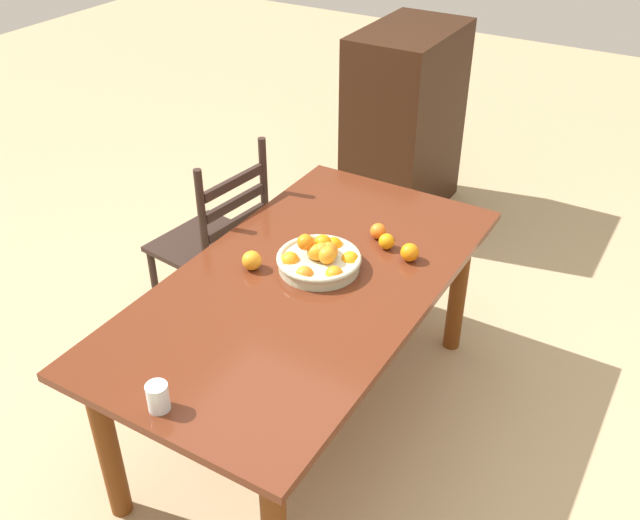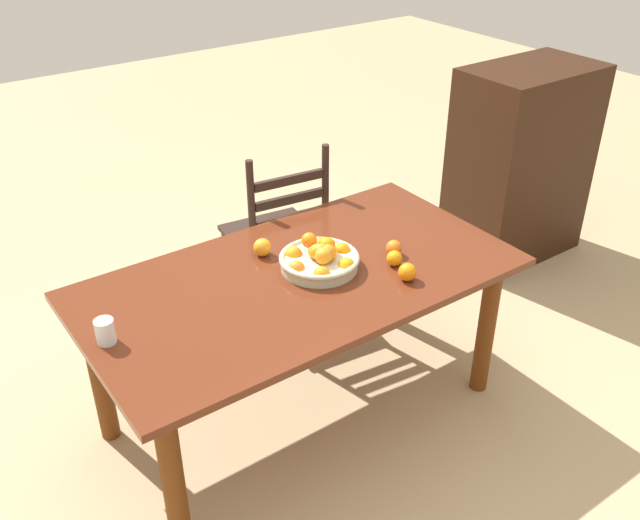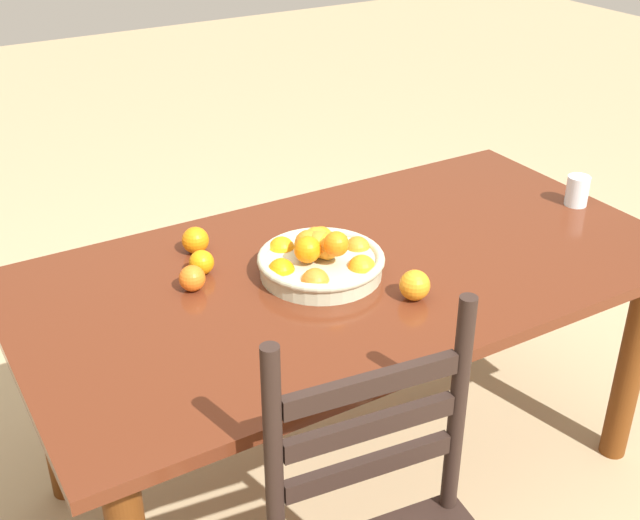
{
  "view_description": "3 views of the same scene",
  "coord_description": "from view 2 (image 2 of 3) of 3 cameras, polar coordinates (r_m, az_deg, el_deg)",
  "views": [
    {
      "loc": [
        -1.88,
        -1.18,
        2.29
      ],
      "look_at": [
        0.1,
        -0.0,
        0.77
      ],
      "focal_mm": 40.0,
      "sensor_mm": 36.0,
      "label": 1
    },
    {
      "loc": [
        -1.33,
        -2.0,
        2.24
      ],
      "look_at": [
        0.1,
        -0.0,
        0.77
      ],
      "focal_mm": 39.38,
      "sensor_mm": 36.0,
      "label": 2
    },
    {
      "loc": [
        1.04,
        1.58,
        1.78
      ],
      "look_at": [
        0.1,
        -0.0,
        0.77
      ],
      "focal_mm": 45.59,
      "sensor_mm": 36.0,
      "label": 3
    }
  ],
  "objects": [
    {
      "name": "ground_plane",
      "position": [
        3.29,
        -1.45,
        -12.02
      ],
      "size": [
        12.0,
        12.0,
        0.0
      ],
      "primitive_type": "plane",
      "color": "tan"
    },
    {
      "name": "dining_table",
      "position": [
        2.9,
        -1.61,
        -3.01
      ],
      "size": [
        1.77,
        0.94,
        0.73
      ],
      "color": "#582514",
      "rests_on": "ground"
    },
    {
      "name": "chair_near_window",
      "position": [
        3.66,
        -3.45,
        1.96
      ],
      "size": [
        0.51,
        0.51,
        0.99
      ],
      "rotation": [
        0.0,
        0.0,
        3.02
      ],
      "color": "black",
      "rests_on": "ground"
    },
    {
      "name": "cabinet",
      "position": [
        4.38,
        15.96,
        7.53
      ],
      "size": [
        0.8,
        0.49,
        1.16
      ],
      "primitive_type": "cube",
      "rotation": [
        0.0,
        0.0,
        -0.0
      ],
      "color": "black",
      "rests_on": "ground"
    },
    {
      "name": "fruit_bowl",
      "position": [
        2.86,
        0.02,
        0.08
      ],
      "size": [
        0.33,
        0.33,
        0.14
      ],
      "color": "beige",
      "rests_on": "dining_table"
    },
    {
      "name": "orange_loose_0",
      "position": [
        2.98,
        6.03,
        0.99
      ],
      "size": [
        0.07,
        0.07,
        0.07
      ],
      "primitive_type": "sphere",
      "color": "orange",
      "rests_on": "dining_table"
    },
    {
      "name": "orange_loose_1",
      "position": [
        2.81,
        7.12,
        -0.99
      ],
      "size": [
        0.07,
        0.07,
        0.07
      ],
      "primitive_type": "sphere",
      "color": "orange",
      "rests_on": "dining_table"
    },
    {
      "name": "orange_loose_2",
      "position": [
        2.9,
        6.06,
        0.14
      ],
      "size": [
        0.07,
        0.07,
        0.07
      ],
      "primitive_type": "sphere",
      "color": "orange",
      "rests_on": "dining_table"
    },
    {
      "name": "orange_loose_3",
      "position": [
        2.96,
        -4.7,
        1.03
      ],
      "size": [
        0.08,
        0.08,
        0.08
      ],
      "primitive_type": "sphere",
      "color": "orange",
      "rests_on": "dining_table"
    },
    {
      "name": "drinking_glass",
      "position": [
        2.56,
        -17.06,
        -5.57
      ],
      "size": [
        0.07,
        0.07,
        0.09
      ],
      "primitive_type": "cylinder",
      "color": "silver",
      "rests_on": "dining_table"
    }
  ]
}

